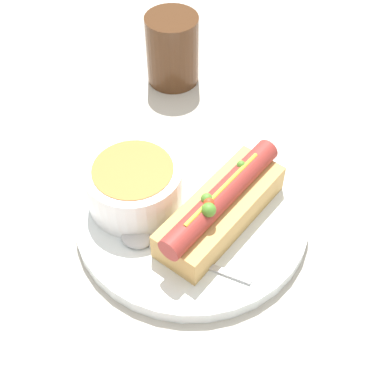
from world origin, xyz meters
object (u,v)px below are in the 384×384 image
(soup_bowl, at_px, (134,184))
(drinking_glass, at_px, (172,50))
(hot_dog, at_px, (221,207))
(spoon, at_px, (153,245))

(soup_bowl, relative_size, drinking_glass, 1.08)
(hot_dog, height_order, soup_bowl, hot_dog)
(soup_bowl, xyz_separation_m, spoon, (-0.05, -0.05, -0.03))
(spoon, height_order, drinking_glass, drinking_glass)
(hot_dog, xyz_separation_m, spoon, (-0.07, 0.05, -0.02))
(hot_dog, distance_m, drinking_glass, 0.29)
(hot_dog, bearing_deg, spoon, 153.71)
(hot_dog, height_order, drinking_glass, drinking_glass)
(spoon, distance_m, drinking_glass, 0.32)
(hot_dog, distance_m, soup_bowl, 0.10)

